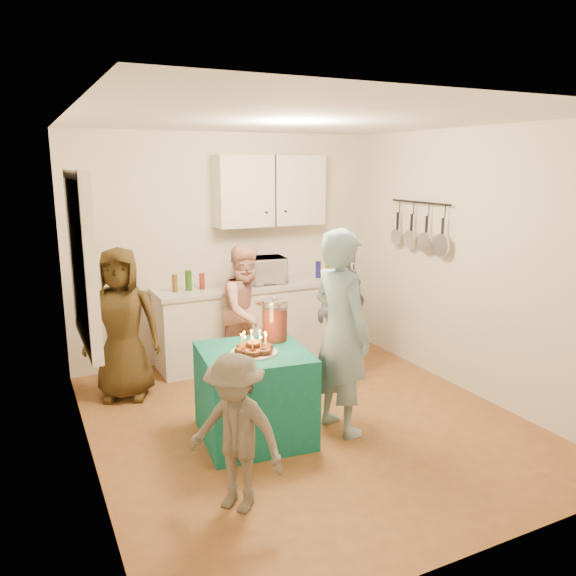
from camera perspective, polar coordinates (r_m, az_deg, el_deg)
name	(u,v)px	position (r m, az deg, el deg)	size (l,w,h in m)	color
floor	(305,420)	(5.18, 1.74, -13.30)	(4.00, 4.00, 0.00)	brown
ceiling	(307,119)	(4.67, 1.96, 16.76)	(4.00, 4.00, 0.00)	white
back_wall	(226,248)	(6.57, -6.32, 4.09)	(3.60, 3.60, 0.00)	silver
left_wall	(82,301)	(4.25, -20.19, -1.25)	(4.00, 4.00, 0.00)	silver
right_wall	(468,263)	(5.80, 17.79, 2.46)	(4.00, 4.00, 0.00)	silver
window_night	(79,260)	(4.50, -20.46, 2.71)	(0.04, 1.00, 1.20)	black
counter	(253,324)	(6.55, -3.60, -3.68)	(2.20, 0.58, 0.86)	white
countertop	(252,286)	(6.44, -3.65, 0.21)	(2.24, 0.62, 0.05)	beige
upper_cabinet	(270,191)	(6.55, -1.83, 9.85)	(1.30, 0.30, 0.80)	white
pot_rack	(417,226)	(6.23, 13.00, 6.18)	(0.12, 1.00, 0.60)	black
microwave	(261,270)	(6.44, -2.74, 1.82)	(0.54, 0.37, 0.30)	white
party_table	(254,394)	(4.75, -3.45, -10.72)	(0.85, 0.85, 0.76)	#0F6556
donut_cake	(254,342)	(4.53, -3.47, -5.55)	(0.38, 0.38, 0.18)	#381C0C
punch_jar	(275,321)	(4.84, -1.38, -3.37)	(0.22, 0.22, 0.34)	red
man_birthday	(341,332)	(4.73, 5.40, -4.50)	(0.64, 0.42, 1.75)	#86ACC3
woman_back_left	(122,324)	(5.64, -16.54, -3.53)	(0.73, 0.48, 1.49)	brown
woman_back_center	(248,311)	(6.01, -4.13, -2.35)	(0.70, 0.54, 1.43)	#DA7C71
woman_back_right	(342,309)	(5.88, 5.55, -2.15)	(0.91, 0.38, 1.54)	#0F1A32
child_near_left	(236,433)	(3.79, -5.35, -14.45)	(0.70, 0.40, 1.08)	#504A40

